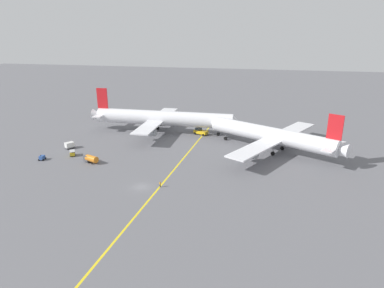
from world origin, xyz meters
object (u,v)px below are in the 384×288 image
object	(u,v)px
pushback_tug	(201,131)
gse_container_dolly_flat	(70,145)
airliner_being_pushed	(271,135)
airliner_at_gate_left	(163,118)
gse_gpu_cart_small	(42,158)
ground_crew_ramp_agent_by_cones	(160,184)
gse_baggage_cart_near_cluster	(72,153)
gse_fuel_bowser_stubby	(91,159)

from	to	relation	value
pushback_tug	gse_container_dolly_flat	distance (m)	48.41
airliner_being_pushed	pushback_tug	bearing A→B (deg)	153.08
pushback_tug	airliner_being_pushed	bearing A→B (deg)	-26.92
airliner_at_gate_left	gse_gpu_cart_small	world-z (taller)	airliner_at_gate_left
gse_gpu_cart_small	ground_crew_ramp_agent_by_cones	xyz separation A→B (m)	(42.07, -10.32, 0.01)
airliner_at_gate_left	pushback_tug	distance (m)	15.91
airliner_at_gate_left	gse_baggage_cart_near_cluster	size ratio (longest dim) A/B	19.03
pushback_tug	ground_crew_ramp_agent_by_cones	world-z (taller)	pushback_tug
gse_fuel_bowser_stubby	gse_baggage_cart_near_cluster	size ratio (longest dim) A/B	1.67
airliner_at_gate_left	pushback_tug	xyz separation A→B (m)	(15.21, 0.68, -4.62)
airliner_being_pushed	ground_crew_ramp_agent_by_cones	bearing A→B (deg)	-128.28
gse_gpu_cart_small	gse_container_dolly_flat	world-z (taller)	gse_container_dolly_flat
pushback_tug	gse_fuel_bowser_stubby	size ratio (longest dim) A/B	1.61
pushback_tug	gse_gpu_cart_small	bearing A→B (deg)	-138.43
airliner_at_gate_left	airliner_being_pushed	size ratio (longest dim) A/B	1.27
gse_gpu_cart_small	ground_crew_ramp_agent_by_cones	world-z (taller)	gse_gpu_cart_small
pushback_tug	gse_gpu_cart_small	size ratio (longest dim) A/B	3.81
gse_container_dolly_flat	airliner_being_pushed	bearing A→B (deg)	10.69
gse_baggage_cart_near_cluster	gse_container_dolly_flat	bearing A→B (deg)	127.82
airliner_being_pushed	gse_baggage_cart_near_cluster	world-z (taller)	airliner_being_pushed
airliner_at_gate_left	gse_gpu_cart_small	distance (m)	46.82
airliner_at_gate_left	gse_baggage_cart_near_cluster	world-z (taller)	airliner_at_gate_left
pushback_tug	ground_crew_ramp_agent_by_cones	size ratio (longest dim) A/B	5.47
gse_container_dolly_flat	ground_crew_ramp_agent_by_cones	size ratio (longest dim) A/B	2.51
ground_crew_ramp_agent_by_cones	pushback_tug	bearing A→B (deg)	88.98
airliner_being_pushed	gse_gpu_cart_small	size ratio (longest dim) A/B	21.26
pushback_tug	ground_crew_ramp_agent_by_cones	xyz separation A→B (m)	(-0.86, -48.40, -0.40)
airliner_at_gate_left	gse_fuel_bowser_stubby	bearing A→B (deg)	-107.90
gse_gpu_cart_small	ground_crew_ramp_agent_by_cones	distance (m)	43.32
gse_fuel_bowser_stubby	gse_gpu_cart_small	bearing A→B (deg)	-175.54
gse_fuel_bowser_stubby	gse_container_dolly_flat	bearing A→B (deg)	142.52
airliner_being_pushed	gse_container_dolly_flat	world-z (taller)	airliner_being_pushed
airliner_being_pushed	pushback_tug	xyz separation A→B (m)	(-26.66, 13.53, -4.23)
pushback_tug	gse_container_dolly_flat	bearing A→B (deg)	-147.17
airliner_at_gate_left	gse_container_dolly_flat	size ratio (longest dim) A/B	15.44
gse_gpu_cart_small	ground_crew_ramp_agent_by_cones	size ratio (longest dim) A/B	1.43
gse_gpu_cart_small	ground_crew_ramp_agent_by_cones	bearing A→B (deg)	-13.79
airliner_being_pushed	gse_baggage_cart_near_cluster	distance (m)	65.40
airliner_being_pushed	gse_container_dolly_flat	bearing A→B (deg)	-169.31
pushback_tug	airliner_at_gate_left	bearing A→B (deg)	-177.45
gse_container_dolly_flat	gse_baggage_cart_near_cluster	bearing A→B (deg)	-52.18
pushback_tug	ground_crew_ramp_agent_by_cones	distance (m)	48.41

